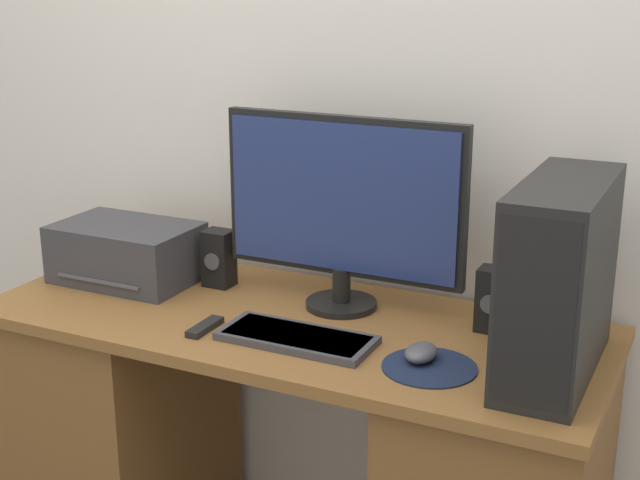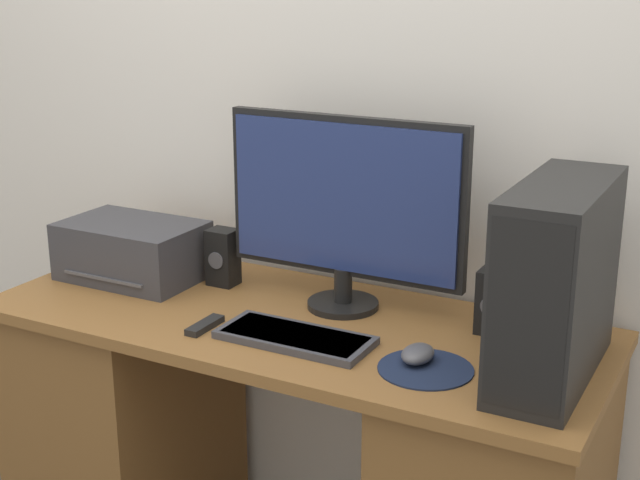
{
  "view_description": "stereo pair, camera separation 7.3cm",
  "coord_description": "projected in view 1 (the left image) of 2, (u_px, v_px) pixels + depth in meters",
  "views": [
    {
      "loc": [
        0.95,
        -1.49,
        1.59
      ],
      "look_at": [
        0.08,
        0.31,
        0.98
      ],
      "focal_mm": 50.0,
      "sensor_mm": 36.0,
      "label": 1
    },
    {
      "loc": [
        1.02,
        -1.46,
        1.59
      ],
      "look_at": [
        0.08,
        0.31,
        0.98
      ],
      "focal_mm": 50.0,
      "sensor_mm": 36.0,
      "label": 2
    }
  ],
  "objects": [
    {
      "name": "remote_control",
      "position": [
        205.0,
        327.0,
        2.11
      ],
      "size": [
        0.03,
        0.12,
        0.02
      ],
      "color": "black",
      "rests_on": "desk"
    },
    {
      "name": "printer",
      "position": [
        126.0,
        253.0,
        2.43
      ],
      "size": [
        0.38,
        0.25,
        0.16
      ],
      "color": "#38383D",
      "rests_on": "desk"
    },
    {
      "name": "keyboard",
      "position": [
        297.0,
        337.0,
        2.05
      ],
      "size": [
        0.36,
        0.16,
        0.02
      ],
      "color": "#3D3D42",
      "rests_on": "desk"
    },
    {
      "name": "desk",
      "position": [
        292.0,
        452.0,
        2.3
      ],
      "size": [
        1.54,
        0.62,
        0.77
      ],
      "color": "brown",
      "rests_on": "ground_plane"
    },
    {
      "name": "computer_tower",
      "position": [
        559.0,
        279.0,
        1.84
      ],
      "size": [
        0.17,
        0.46,
        0.42
      ],
      "color": "black",
      "rests_on": "desk"
    },
    {
      "name": "speaker_left",
      "position": [
        219.0,
        258.0,
        2.39
      ],
      "size": [
        0.08,
        0.07,
        0.15
      ],
      "color": "black",
      "rests_on": "desk"
    },
    {
      "name": "mousepad",
      "position": [
        429.0,
        367.0,
        1.92
      ],
      "size": [
        0.21,
        0.21,
        0.0
      ],
      "color": "#19233D",
      "rests_on": "desk"
    },
    {
      "name": "speaker_right",
      "position": [
        494.0,
        300.0,
        2.09
      ],
      "size": [
        0.08,
        0.07,
        0.15
      ],
      "color": "black",
      "rests_on": "desk"
    },
    {
      "name": "mouse",
      "position": [
        421.0,
        352.0,
        1.94
      ],
      "size": [
        0.07,
        0.1,
        0.04
      ],
      "color": "#4C4C51",
      "rests_on": "mousepad"
    },
    {
      "name": "wall_back",
      "position": [
        354.0,
        65.0,
        2.34
      ],
      "size": [
        6.4,
        0.05,
        2.7
      ],
      "color": "white",
      "rests_on": "ground_plane"
    },
    {
      "name": "monitor",
      "position": [
        343.0,
        204.0,
        2.19
      ],
      "size": [
        0.63,
        0.18,
        0.49
      ],
      "color": "black",
      "rests_on": "desk"
    }
  ]
}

